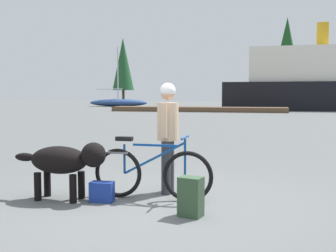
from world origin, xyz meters
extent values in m
plane|color=#595B5B|center=(0.00, 0.00, 0.00)|extent=(160.00, 160.00, 0.00)
torus|color=black|center=(0.45, 0.28, 0.36)|extent=(0.71, 0.06, 0.71)
torus|color=black|center=(-0.58, 0.28, 0.36)|extent=(0.71, 0.06, 0.71)
cube|color=navy|center=(-0.02, 0.28, 0.78)|extent=(0.66, 0.03, 0.03)
cube|color=navy|center=(-0.04, 0.28, 0.59)|extent=(0.88, 0.03, 0.49)
cylinder|color=navy|center=(-0.48, 0.28, 0.57)|extent=(0.03, 0.03, 0.42)
cylinder|color=navy|center=(0.41, 0.28, 0.62)|extent=(0.03, 0.03, 0.52)
cube|color=black|center=(-0.48, 0.28, 0.86)|extent=(0.24, 0.10, 0.06)
cylinder|color=navy|center=(0.41, 0.28, 0.90)|extent=(0.03, 0.44, 0.03)
cube|color=slate|center=(-0.60, 0.28, 0.66)|extent=(0.36, 0.14, 0.02)
cylinder|color=#333338|center=(0.05, 0.83, 0.40)|extent=(0.14, 0.14, 0.80)
cylinder|color=#333338|center=(0.05, 0.61, 0.40)|extent=(0.14, 0.14, 0.80)
cylinder|color=#D8B28C|center=(0.05, 0.72, 1.08)|extent=(0.32, 0.32, 0.57)
cylinder|color=#D8B28C|center=(0.05, 0.94, 1.11)|extent=(0.09, 0.09, 0.50)
cylinder|color=#D8B28C|center=(0.05, 0.50, 1.11)|extent=(0.09, 0.09, 0.50)
sphere|color=tan|center=(0.05, 0.72, 1.51)|extent=(0.22, 0.22, 0.22)
sphere|color=white|center=(0.05, 0.72, 1.54)|extent=(0.23, 0.23, 0.23)
ellipsoid|color=black|center=(-1.34, -0.05, 0.57)|extent=(0.85, 0.46, 0.39)
sphere|color=black|center=(-0.81, -0.05, 0.66)|extent=(0.34, 0.34, 0.34)
ellipsoid|color=black|center=(-1.88, -0.05, 0.59)|extent=(0.32, 0.12, 0.12)
cylinder|color=black|center=(-1.07, 0.08, 0.20)|extent=(0.10, 0.10, 0.39)
cylinder|color=black|center=(-1.07, -0.17, 0.20)|extent=(0.10, 0.10, 0.39)
cylinder|color=black|center=(-1.61, 0.08, 0.20)|extent=(0.10, 0.10, 0.39)
cylinder|color=black|center=(-1.61, -0.17, 0.20)|extent=(0.10, 0.10, 0.39)
cube|color=#334C33|center=(0.62, -0.38, 0.24)|extent=(0.32, 0.26, 0.49)
cube|color=navy|center=(-0.71, -0.02, 0.14)|extent=(0.33, 0.20, 0.28)
cube|color=brown|center=(-4.60, 29.23, 0.20)|extent=(14.82, 2.33, 0.40)
cylinder|color=#BF8C19|center=(6.01, 36.31, 6.99)|extent=(1.10, 1.10, 2.40)
ellipsoid|color=navy|center=(-16.43, 40.96, 0.45)|extent=(7.28, 2.04, 0.90)
cylinder|color=#B2B2B7|center=(-16.43, 40.96, 3.97)|extent=(0.14, 0.14, 6.15)
cylinder|color=#B2B2B7|center=(-17.52, 40.96, 2.10)|extent=(3.28, 0.10, 0.10)
cylinder|color=#4C331E|center=(-20.93, 54.78, 1.06)|extent=(0.41, 0.41, 2.12)
cone|color=#1E4C28|center=(-20.93, 54.78, 6.13)|extent=(3.30, 3.30, 8.02)
cylinder|color=#4C331E|center=(3.32, 54.14, 1.17)|extent=(0.45, 0.45, 2.34)
cone|color=#19471E|center=(3.32, 54.14, 7.18)|extent=(4.13, 4.13, 9.67)
camera|label=1|loc=(1.56, -5.20, 1.49)|focal=43.80mm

